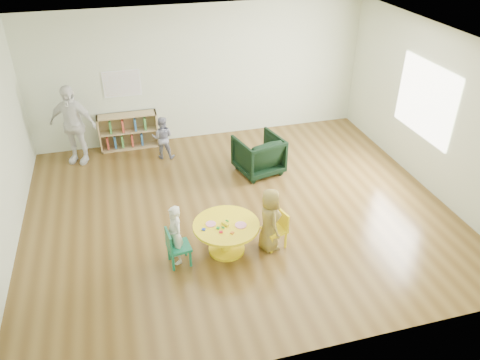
{
  "coord_description": "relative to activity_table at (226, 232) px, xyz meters",
  "views": [
    {
      "loc": [
        -1.68,
        -6.28,
        4.59
      ],
      "look_at": [
        -0.05,
        -0.3,
        0.78
      ],
      "focal_mm": 35.0,
      "sensor_mm": 36.0,
      "label": 1
    }
  ],
  "objects": [
    {
      "name": "kid_chair_right",
      "position": [
        0.76,
        -0.06,
        -0.02
      ],
      "size": [
        0.38,
        0.38,
        0.59
      ],
      "rotation": [
        0.0,
        0.0,
        1.83
      ],
      "color": "yellow",
      "rests_on": "ground"
    },
    {
      "name": "activity_table",
      "position": [
        0.0,
        0.0,
        0.0
      ],
      "size": [
        0.98,
        0.98,
        0.53
      ],
      "rotation": [
        0.0,
        0.0,
        0.33
      ],
      "color": "yellow",
      "rests_on": "ground"
    },
    {
      "name": "kid_chair_left",
      "position": [
        -0.76,
        -0.1,
        -0.02
      ],
      "size": [
        0.35,
        0.35,
        0.59
      ],
      "rotation": [
        0.0,
        0.0,
        -1.46
      ],
      "color": "#167B55",
      "rests_on": "ground"
    },
    {
      "name": "bookshelf",
      "position": [
        -1.17,
        3.83,
        0.03
      ],
      "size": [
        1.2,
        0.3,
        0.75
      ],
      "color": "tan",
      "rests_on": "ground"
    },
    {
      "name": "child_right",
      "position": [
        0.64,
        -0.08,
        0.17
      ],
      "size": [
        0.33,
        0.5,
        1.02
      ],
      "primitive_type": "imported",
      "rotation": [
        0.0,
        0.0,
        1.58
      ],
      "color": "yellow",
      "rests_on": "ground"
    },
    {
      "name": "alphabet_poster",
      "position": [
        -1.16,
        3.95,
        1.01
      ],
      "size": [
        0.74,
        0.01,
        0.54
      ],
      "color": "white",
      "rests_on": "ground"
    },
    {
      "name": "toddler",
      "position": [
        -0.53,
        3.17,
        0.1
      ],
      "size": [
        0.5,
        0.44,
        0.88
      ],
      "primitive_type": "imported",
      "rotation": [
        0.0,
        0.0,
        2.86
      ],
      "color": "#1B1F44",
      "rests_on": "ground"
    },
    {
      "name": "room",
      "position": [
        0.45,
        0.97,
        1.56
      ],
      "size": [
        7.1,
        7.0,
        2.8
      ],
      "color": "brown",
      "rests_on": "ground"
    },
    {
      "name": "adult_caretaker",
      "position": [
        -2.19,
        3.47,
        0.46
      ],
      "size": [
        1.01,
        0.73,
        1.59
      ],
      "primitive_type": "imported",
      "rotation": [
        0.0,
        0.0,
        -0.41
      ],
      "color": "white",
      "rests_on": "ground"
    },
    {
      "name": "armchair",
      "position": [
        1.15,
        2.12,
        0.03
      ],
      "size": [
        0.96,
        0.97,
        0.74
      ],
      "primitive_type": "imported",
      "rotation": [
        0.0,
        0.0,
        3.38
      ],
      "color": "black",
      "rests_on": "ground"
    },
    {
      "name": "child_left",
      "position": [
        -0.75,
        -0.02,
        0.13
      ],
      "size": [
        0.3,
        0.38,
        0.93
      ],
      "primitive_type": "imported",
      "rotation": [
        0.0,
        0.0,
        -1.34
      ],
      "color": "silver",
      "rests_on": "ground"
    }
  ]
}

